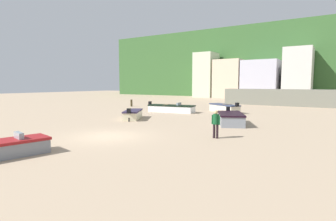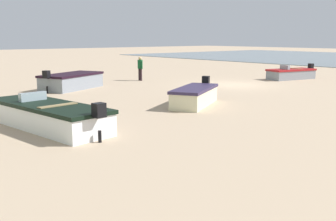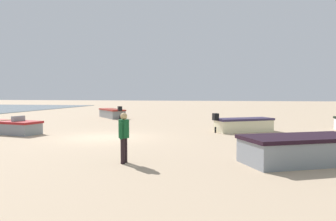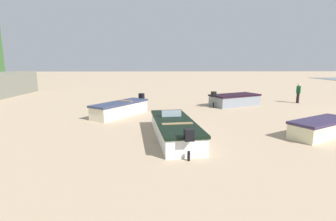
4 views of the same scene
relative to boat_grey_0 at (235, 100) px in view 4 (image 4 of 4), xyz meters
The scene contains 5 objects.
boat_grey_0 is the anchor object (origin of this frame).
boat_white_1 10.01m from the boat_grey_0, 148.90° to the left, with size 5.51×2.27×1.12m.
boat_cream_2 9.08m from the boat_grey_0, 113.48° to the left, with size 4.18×3.38×1.20m.
boat_cream_5 8.62m from the boat_grey_0, 169.77° to the right, with size 2.78×3.59×1.11m.
beach_walker_distant 5.74m from the boat_grey_0, 79.15° to the right, with size 0.53×0.36×1.62m.
Camera 4 is at (-14.90, 14.34, 3.34)m, focal length 27.11 mm.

